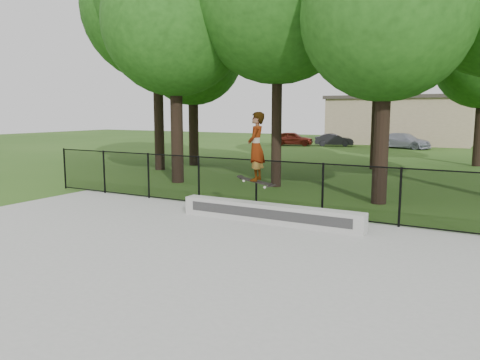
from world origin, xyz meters
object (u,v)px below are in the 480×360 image
(car_b, at_px, (334,140))
(car_c, at_px, (404,141))
(grind_ledge, at_px, (269,213))
(car_a, at_px, (292,139))
(skater_airborne, at_px, (256,148))

(car_b, bearing_deg, car_c, -106.13)
(grind_ledge, distance_m, car_c, 27.97)
(car_a, xyz_separation_m, car_b, (3.33, 1.09, -0.07))
(car_b, bearing_deg, grind_ledge, 175.62)
(grind_ledge, bearing_deg, car_b, 104.64)
(car_c, bearing_deg, car_a, 118.09)
(car_a, relative_size, skater_airborne, 1.84)
(grind_ledge, relative_size, car_b, 1.72)
(car_a, bearing_deg, car_b, -86.84)
(car_a, xyz_separation_m, car_c, (8.97, 1.37, 0.01))
(car_a, height_order, car_b, car_a)
(grind_ledge, relative_size, skater_airborne, 2.64)
(car_c, xyz_separation_m, skater_airborne, (1.28, -28.08, 1.40))
(skater_airborne, bearing_deg, car_b, 103.98)
(grind_ledge, height_order, car_c, car_c)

